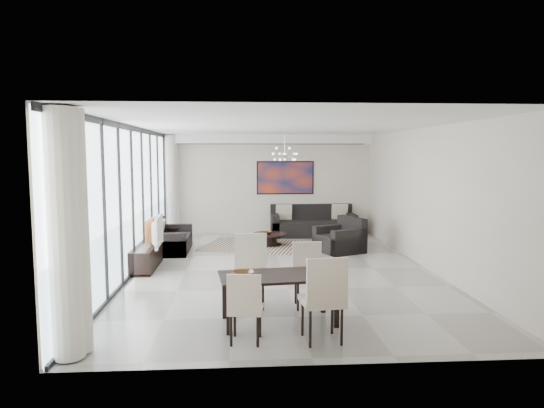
{
  "coord_description": "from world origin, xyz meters",
  "views": [
    {
      "loc": [
        -0.82,
        -9.67,
        2.37
      ],
      "look_at": [
        -0.12,
        0.94,
        1.25
      ],
      "focal_mm": 32.0,
      "sensor_mm": 36.0,
      "label": 1
    }
  ],
  "objects": [
    {
      "name": "dining_chair_ne",
      "position": [
        0.22,
        -2.35,
        0.57
      ],
      "size": [
        0.46,
        0.46,
        0.99
      ],
      "color": "beige",
      "rests_on": "floor"
    },
    {
      "name": "dining_chair_se",
      "position": [
        0.21,
        -3.89,
        0.64
      ],
      "size": [
        0.56,
        0.56,
        1.11
      ],
      "color": "beige",
      "rests_on": "floor"
    },
    {
      "name": "dining_table",
      "position": [
        -0.29,
        -3.1,
        0.6
      ],
      "size": [
        1.73,
        1.01,
        0.69
      ],
      "color": "black",
      "rests_on": "floor"
    },
    {
      "name": "dining_chair_nw",
      "position": [
        -0.67,
        -2.23,
        0.64
      ],
      "size": [
        0.54,
        0.54,
        1.11
      ],
      "color": "beige",
      "rests_on": "floor"
    },
    {
      "name": "chandelier",
      "position": [
        0.3,
        2.5,
        2.35
      ],
      "size": [
        0.66,
        0.66,
        0.71
      ],
      "color": "silver",
      "rests_on": "room_shell"
    },
    {
      "name": "dining_chair_sw",
      "position": [
        -0.77,
        -3.85,
        0.52
      ],
      "size": [
        0.47,
        0.47,
        0.91
      ],
      "color": "beige",
      "rests_on": "floor"
    },
    {
      "name": "bowl_coffee",
      "position": [
        -0.12,
        2.57,
        0.34
      ],
      "size": [
        0.22,
        0.22,
        0.06
      ],
      "primitive_type": "imported",
      "rotation": [
        0.0,
        0.0,
        0.08
      ],
      "color": "brown",
      "rests_on": "coffee_table"
    },
    {
      "name": "bowl_dining",
      "position": [
        -0.79,
        -3.18,
        0.72
      ],
      "size": [
        0.36,
        0.36,
        0.08
      ],
      "primitive_type": "imported",
      "rotation": [
        0.0,
        0.0,
        0.18
      ],
      "color": "brown",
      "rests_on": "dining_table"
    },
    {
      "name": "painting",
      "position": [
        0.5,
        4.47,
        1.65
      ],
      "size": [
        1.68,
        0.04,
        0.98
      ],
      "primitive_type": "cube",
      "color": "#C03E1A",
      "rests_on": "room_shell"
    },
    {
      "name": "armchair",
      "position": [
        1.59,
        1.71,
        0.28
      ],
      "size": [
        1.24,
        1.27,
        0.82
      ],
      "color": "black",
      "rests_on": "floor"
    },
    {
      "name": "loveseat",
      "position": [
        -2.55,
        1.99,
        0.26
      ],
      "size": [
        0.88,
        1.56,
        0.78
      ],
      "color": "black",
      "rests_on": "floor"
    },
    {
      "name": "television",
      "position": [
        -2.6,
        0.26,
        0.78
      ],
      "size": [
        0.19,
        1.06,
        0.61
      ],
      "primitive_type": "imported",
      "rotation": [
        0.0,
        0.0,
        1.62
      ],
      "color": "gray",
      "rests_on": "tv_console"
    },
    {
      "name": "side_table",
      "position": [
        -2.55,
        2.65,
        0.33
      ],
      "size": [
        0.36,
        0.36,
        0.5
      ],
      "color": "black",
      "rests_on": "floor"
    },
    {
      "name": "rug",
      "position": [
        -0.43,
        2.6,
        0.01
      ],
      "size": [
        2.99,
        2.59,
        0.01
      ],
      "primitive_type": "cube",
      "rotation": [
        0.0,
        0.0,
        -0.28
      ],
      "color": "black",
      "rests_on": "floor"
    },
    {
      "name": "room_shell",
      "position": [
        0.46,
        0.0,
        1.45
      ],
      "size": [
        6.0,
        9.0,
        2.9
      ],
      "color": "#A8A39B",
      "rests_on": "ground"
    },
    {
      "name": "coffee_table",
      "position": [
        -0.08,
        2.62,
        0.18
      ],
      "size": [
        0.89,
        0.89,
        0.31
      ],
      "color": "black",
      "rests_on": "floor"
    },
    {
      "name": "tv_console",
      "position": [
        -2.76,
        0.28,
        0.24
      ],
      "size": [
        0.42,
        1.51,
        0.47
      ],
      "primitive_type": "cube",
      "color": "black",
      "rests_on": "floor"
    },
    {
      "name": "soffit",
      "position": [
        0.0,
        4.3,
        2.77
      ],
      "size": [
        5.98,
        0.4,
        0.26
      ],
      "primitive_type": "cube",
      "color": "white",
      "rests_on": "room_shell"
    },
    {
      "name": "sofa_main",
      "position": [
        1.26,
        4.07,
        0.3
      ],
      "size": [
        2.41,
        0.99,
        0.88
      ],
      "color": "black",
      "rests_on": "floor"
    },
    {
      "name": "window_wall",
      "position": [
        -2.86,
        0.0,
        1.47
      ],
      "size": [
        0.37,
        8.95,
        2.9
      ],
      "color": "silver",
      "rests_on": "floor"
    }
  ]
}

